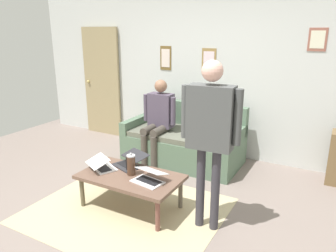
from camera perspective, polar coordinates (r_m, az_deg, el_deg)
ground_plane at (r=3.81m, az=-5.28°, el=-14.80°), size 7.68×7.68×0.00m
area_rug at (r=3.82m, az=-7.40°, el=-14.65°), size 2.10×1.74×0.01m
back_wall at (r=5.25m, az=8.00°, el=9.58°), size 7.04×0.11×2.70m
interior_door at (r=6.36m, az=-11.70°, el=7.65°), size 0.82×0.09×2.05m
couch at (r=5.02m, az=2.90°, el=-2.88°), size 1.76×0.91×0.88m
coffee_table at (r=3.72m, az=-6.69°, el=-9.28°), size 1.16×0.66×0.40m
laptop_left at (r=3.94m, az=-6.85°, el=-6.41°), size 0.44×0.44×0.14m
laptop_center at (r=3.53m, az=-3.39°, el=-9.20°), size 0.38×0.33×0.14m
laptop_right at (r=3.90m, az=-11.70°, el=-6.94°), size 0.40×0.40×0.16m
french_press at (r=3.67m, az=-6.60°, el=-6.87°), size 0.12×0.10×0.27m
person_standing at (r=3.08m, az=7.54°, el=0.06°), size 0.60×0.22×1.73m
person_seated at (r=4.85m, az=-1.74°, el=1.67°), size 0.55×0.51×1.28m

